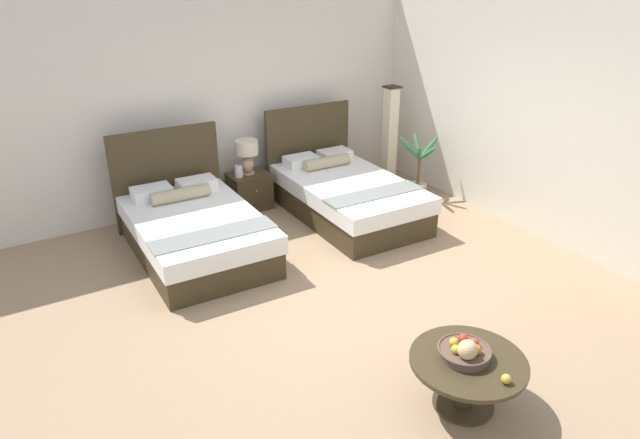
{
  "coord_description": "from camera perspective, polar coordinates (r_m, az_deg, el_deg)",
  "views": [
    {
      "loc": [
        -2.92,
        -4.24,
        3.16
      ],
      "look_at": [
        -0.05,
        0.46,
        0.64
      ],
      "focal_mm": 32.36,
      "sensor_mm": 36.0,
      "label": 1
    }
  ],
  "objects": [
    {
      "name": "table_lamp",
      "position": [
        7.77,
        -7.24,
        6.61
      ],
      "size": [
        0.3,
        0.3,
        0.46
      ],
      "color": "tan",
      "rests_on": "nightstand"
    },
    {
      "name": "coffee_table",
      "position": [
        4.61,
        14.34,
        -14.36
      ],
      "size": [
        0.88,
        0.88,
        0.43
      ],
      "color": "#3B2F1B",
      "rests_on": "ground"
    },
    {
      "name": "wall_side_right",
      "position": [
        7.58,
        19.35,
        9.76
      ],
      "size": [
        0.12,
        5.15,
        2.8
      ],
      "primitive_type": "cube",
      "color": "silver",
      "rests_on": "ground"
    },
    {
      "name": "bed_near_corner",
      "position": [
        7.64,
        2.47,
        2.56
      ],
      "size": [
        1.34,
        2.23,
        1.27
      ],
      "color": "#3B2F1B",
      "rests_on": "ground"
    },
    {
      "name": "fruit_bowl",
      "position": [
        4.51,
        14.14,
        -12.48
      ],
      "size": [
        0.4,
        0.4,
        0.2
      ],
      "color": "brown",
      "rests_on": "coffee_table"
    },
    {
      "name": "ground_plane",
      "position": [
        6.05,
        2.71,
        -7.09
      ],
      "size": [
        9.22,
        9.55,
        0.02
      ],
      "primitive_type": "cube",
      "color": "#9C7E5F"
    },
    {
      "name": "vase",
      "position": [
        7.73,
        -8.03,
        4.74
      ],
      "size": [
        0.11,
        0.11,
        0.16
      ],
      "color": "silver",
      "rests_on": "nightstand"
    },
    {
      "name": "bed_near_window",
      "position": [
        6.79,
        -12.36,
        -0.94
      ],
      "size": [
        1.38,
        2.08,
        1.26
      ],
      "color": "#3B2F1B",
      "rests_on": "ground"
    },
    {
      "name": "floor_lamp_corner",
      "position": [
        8.71,
        6.9,
        8.21
      ],
      "size": [
        0.21,
        0.21,
        1.47
      ],
      "color": "black",
      "rests_on": "ground"
    },
    {
      "name": "potted_palm",
      "position": [
        8.28,
        9.7,
        4.11
      ],
      "size": [
        0.56,
        0.52,
        0.92
      ],
      "color": "tan",
      "rests_on": "ground"
    },
    {
      "name": "loose_apple",
      "position": [
        4.38,
        17.94,
        -14.78
      ],
      "size": [
        0.07,
        0.07,
        0.07
      ],
      "color": "gold",
      "rests_on": "coffee_table"
    },
    {
      "name": "nightstand",
      "position": [
        7.94,
        -6.98,
        2.84
      ],
      "size": [
        0.53,
        0.46,
        0.49
      ],
      "color": "#3B2F1B",
      "rests_on": "ground"
    },
    {
      "name": "wall_back",
      "position": [
        7.98,
        -9.32,
        11.5
      ],
      "size": [
        9.22,
        0.12,
        2.8
      ],
      "primitive_type": "cube",
      "color": "silver",
      "rests_on": "ground"
    }
  ]
}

